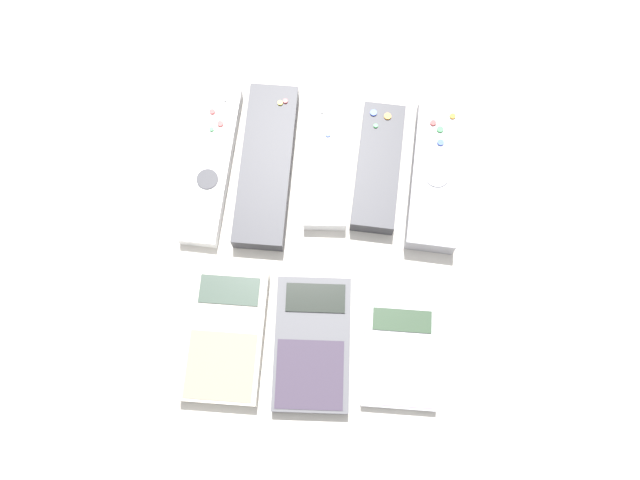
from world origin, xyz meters
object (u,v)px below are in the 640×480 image
remote_2 (324,165)px  calculator_2 (400,356)px  remote_1 (266,165)px  calculator_1 (313,344)px  remote_0 (212,165)px  remote_3 (378,167)px  calculator_0 (225,336)px  remote_4 (435,176)px

remote_2 → calculator_2: (0.10, -0.22, -0.00)m
remote_1 → calculator_1: size_ratio=1.37×
remote_0 → remote_3: 0.20m
calculator_0 → calculator_2: calculator_0 is taller
remote_1 → calculator_1: remote_1 is taller
remote_2 → calculator_1: size_ratio=1.08×
calculator_0 → calculator_1: 0.10m
remote_3 → calculator_2: bearing=-77.9°
remote_2 → calculator_0: size_ratio=1.11×
calculator_2 → remote_2: bearing=114.4°
remote_2 → remote_1: bearing=-177.3°
remote_2 → calculator_2: bearing=-68.6°
calculator_0 → calculator_1: (0.10, -0.00, -0.00)m
remote_1 → remote_3: size_ratio=1.27×
remote_2 → calculator_2: 0.24m
remote_4 → calculator_0: 0.31m
remote_1 → calculator_2: size_ratio=1.82×
remote_0 → remote_2: size_ratio=1.26×
remote_0 → remote_4: remote_4 is taller
remote_3 → calculator_2: (0.03, -0.22, -0.01)m
remote_3 → calculator_0: bearing=-123.6°
remote_0 → remote_2: 0.14m
remote_2 → remote_3: size_ratio=1.00×
remote_3 → calculator_0: (-0.16, -0.21, -0.00)m
remote_1 → remote_3: (0.13, 0.01, 0.00)m
remote_1 → calculator_0: remote_1 is taller
calculator_1 → calculator_2: calculator_1 is taller
remote_0 → calculator_2: bearing=-39.6°
remote_0 → calculator_1: (0.14, -0.21, 0.00)m
remote_1 → calculator_2: (0.17, -0.21, -0.01)m
remote_4 → calculator_2: remote_4 is taller
remote_1 → remote_2: remote_1 is taller
remote_1 → remote_4: remote_4 is taller
remote_3 → calculator_2: size_ratio=1.43×
remote_2 → remote_4: (0.13, -0.01, 0.00)m
remote_3 → calculator_0: 0.27m
remote_3 → remote_1: bearing=-173.9°
remote_2 → calculator_2: remote_2 is taller
remote_0 → remote_3: bearing=5.2°
remote_2 → calculator_1: 0.22m
remote_2 → remote_4: remote_4 is taller
calculator_0 → calculator_1: bearing=-1.1°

